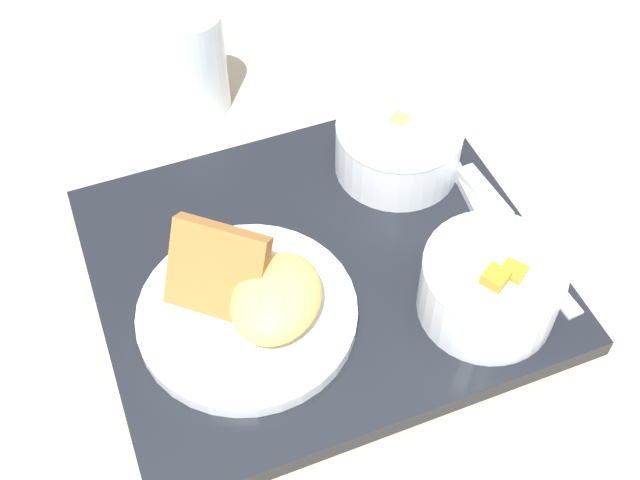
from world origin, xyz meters
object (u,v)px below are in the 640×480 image
(bowl_salad, at_px, (490,284))
(bowl_soup, at_px, (398,143))
(plate_main, at_px, (253,303))
(glass_water, at_px, (197,67))
(knife, at_px, (493,210))
(spoon, at_px, (492,239))

(bowl_salad, height_order, bowl_soup, bowl_salad)
(plate_main, distance_m, glass_water, 0.29)
(knife, relative_size, glass_water, 1.55)
(bowl_salad, height_order, plate_main, plate_main)
(bowl_soup, xyz_separation_m, glass_water, (0.15, -0.17, -0.00))
(knife, xyz_separation_m, glass_water, (0.21, -0.26, 0.02))
(bowl_soup, height_order, glass_water, glass_water)
(bowl_salad, distance_m, bowl_soup, 0.18)
(bowl_salad, relative_size, plate_main, 0.63)
(plate_main, bearing_deg, spoon, -178.55)
(bowl_salad, relative_size, spoon, 0.75)
(glass_water, bearing_deg, bowl_soup, 131.49)
(bowl_soup, height_order, knife, bowl_soup)
(bowl_salad, height_order, glass_water, glass_water)
(bowl_soup, bearing_deg, knife, 124.74)
(spoon, bearing_deg, bowl_soup, -154.41)
(plate_main, height_order, spoon, plate_main)
(bowl_soup, bearing_deg, glass_water, -48.51)
(spoon, bearing_deg, glass_water, -141.04)
(knife, bearing_deg, glass_water, -147.37)
(bowl_salad, distance_m, spoon, 0.08)
(bowl_salad, bearing_deg, glass_water, -65.60)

